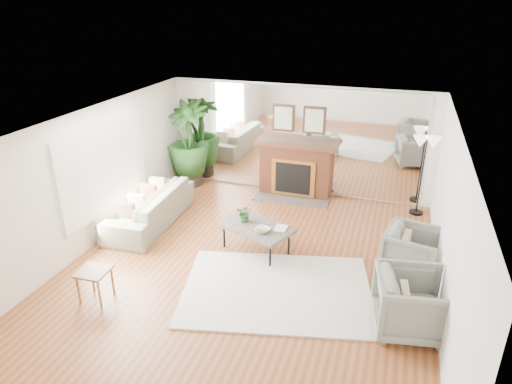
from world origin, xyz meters
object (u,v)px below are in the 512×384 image
(fireplace, at_px, (295,168))
(armchair_back, at_px, (412,252))
(sofa, at_px, (150,207))
(coffee_table, at_px, (256,228))
(armchair_front, at_px, (412,303))
(floor_lamp, at_px, (426,149))
(side_table, at_px, (94,275))
(potted_ficus, at_px, (188,141))

(fireplace, height_order, armchair_back, fireplace)
(sofa, height_order, armchair_back, armchair_back)
(coffee_table, relative_size, armchair_front, 1.54)
(sofa, xyz_separation_m, armchair_front, (5.05, -1.77, 0.08))
(coffee_table, bearing_deg, fireplace, 88.67)
(floor_lamp, bearing_deg, side_table, -134.93)
(armchair_back, bearing_deg, fireplace, 57.18)
(coffee_table, relative_size, potted_ficus, 0.71)
(side_table, height_order, floor_lamp, floor_lamp)
(coffee_table, distance_m, sofa, 2.43)
(potted_ficus, bearing_deg, armchair_front, -36.95)
(fireplace, xyz_separation_m, side_table, (-1.93, -4.80, -0.23))
(armchair_front, height_order, side_table, armchair_front)
(sofa, relative_size, armchair_front, 2.52)
(floor_lamp, bearing_deg, fireplace, 176.63)
(potted_ficus, bearing_deg, side_table, -82.02)
(fireplace, xyz_separation_m, armchair_back, (2.60, -2.56, -0.26))
(potted_ficus, bearing_deg, armchair_back, -24.88)
(armchair_back, bearing_deg, armchair_front, -168.27)
(coffee_table, relative_size, floor_lamp, 0.87)
(armchair_front, relative_size, side_table, 1.89)
(armchair_back, xyz_separation_m, floor_lamp, (0.10, 2.40, 1.04))
(fireplace, relative_size, sofa, 0.85)
(side_table, bearing_deg, sofa, 101.76)
(sofa, relative_size, side_table, 4.76)
(armchair_back, distance_m, potted_ficus, 5.75)
(armchair_back, relative_size, floor_lamp, 0.52)
(coffee_table, xyz_separation_m, side_table, (-1.86, -2.10, -0.05))
(fireplace, bearing_deg, floor_lamp, -3.37)
(fireplace, relative_size, coffee_table, 1.39)
(coffee_table, distance_m, armchair_front, 2.99)
(fireplace, height_order, side_table, fireplace)
(fireplace, height_order, coffee_table, fireplace)
(fireplace, bearing_deg, armchair_front, -57.33)
(potted_ficus, distance_m, floor_lamp, 5.29)
(fireplace, distance_m, coffee_table, 2.70)
(coffee_table, bearing_deg, potted_ficus, 134.79)
(sofa, bearing_deg, fireplace, 130.05)
(side_table, bearing_deg, armchair_front, 9.33)
(fireplace, height_order, armchair_front, fireplace)
(armchair_front, xyz_separation_m, floor_lamp, (0.10, 3.89, 1.01))
(fireplace, xyz_separation_m, armchair_front, (2.60, -4.05, -0.22))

